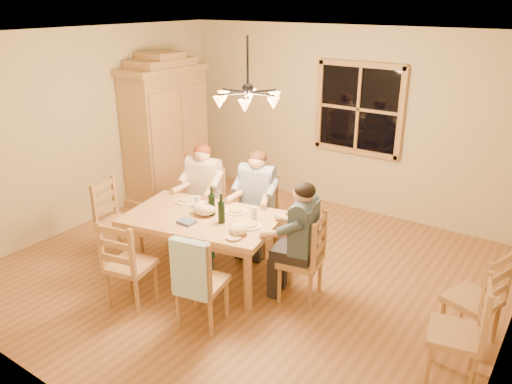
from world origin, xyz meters
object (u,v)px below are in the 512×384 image
Objects in this scene: chandelier at (248,97)px; armoire at (166,134)px; chair_far_right at (257,229)px; adult_slate_man at (302,227)px; chair_spare_back at (470,313)px; chair_far_left at (205,220)px; chair_end_right at (300,273)px; chair_spare_front at (452,349)px; dining_table at (203,224)px; wine_bottle_a at (212,201)px; adult_woman at (203,182)px; child at (205,237)px; chair_near_right at (202,296)px; chair_end_left at (121,234)px; wine_bottle_b at (221,209)px; chair_near_left at (132,278)px; adult_plaid_man at (257,190)px.

armoire is (-2.42, 1.20, -1.02)m from chandelier.
chair_far_right is (-0.21, 0.48, -1.77)m from chandelier.
chair_spare_back is at bearing -92.60° from adult_slate_man.
chair_far_left is 0.75m from chair_far_right.
chandelier is 1.94m from chair_end_right.
chair_end_right is 1.13× the size of adult_slate_man.
chair_spare_front is (1.67, -0.36, -0.54)m from adult_slate_man.
dining_table is at bearing 90.00° from chair_end_right.
wine_bottle_a is 0.33× the size of chair_spare_front.
chair_far_left and chair_end_right have the same top height.
chair_spare_front is (3.40, -0.83, 0.00)m from chair_far_left.
adult_woman is 0.86m from child.
adult_woman is (-0.57, 0.70, 0.18)m from dining_table.
chandelier reaches higher than adult_woman.
armoire is 1.72m from adult_woman.
chair_near_right is (2.62, -2.27, -0.75)m from armoire.
chair_end_left is 1.13× the size of adult_woman.
wine_bottle_b reaches higher than chair_far_right.
chair_end_right is (0.78, -0.14, -1.77)m from chandelier.
chair_near_left is at bearing -127.83° from child.
armoire reaches higher than chair_far_right.
chair_near_left is at bearing 64.80° from chair_far_right.
chair_end_right is 1.26m from wine_bottle_a.
child is (-0.15, 0.03, -0.50)m from wine_bottle_a.
adult_plaid_man is (1.32, 1.08, 0.54)m from chair_end_left.
chair_near_right is 1.00× the size of chair_end_right.
wine_bottle_a is (2.12, -1.48, -0.13)m from armoire.
dining_table is at bearing 67.62° from adult_plaid_man.
dining_table is 5.65× the size of wine_bottle_b.
adult_woman is (-1.15, 1.40, 0.54)m from chair_near_right.
chair_end_right is 1.09m from wine_bottle_b.
wine_bottle_b is (-0.86, -0.24, 0.08)m from adult_slate_man.
chair_far_right and chair_near_right have the same top height.
chair_far_left is 3.40m from chair_spare_back.
chandelier is 0.78× the size of chair_end_left.
chair_end_right is 1.16× the size of child.
chair_near_right is at bearing -50.62° from dining_table.
adult_plaid_man reaches higher than chair_far_left.
chair_near_left is at bearing 91.88° from chair_spare_front.
adult_slate_man is (0.00, 0.00, 0.54)m from chair_end_right.
chair_spare_back reaches higher than child.
chair_spare_front reaches higher than child.
chair_far_right is at bearing 117.98° from chair_end_left.
chair_near_right is 3.00× the size of wine_bottle_a.
adult_plaid_man is (0.00, 0.00, 0.54)m from chair_far_right.
adult_slate_man reaches higher than wine_bottle_b.
chair_far_right is at bearing -180.00° from adult_woman.
chair_spare_front is (2.66, -0.97, 0.00)m from chair_far_right.
chair_end_left is 1.58m from wine_bottle_b.
dining_table is 5.65× the size of wine_bottle_a.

